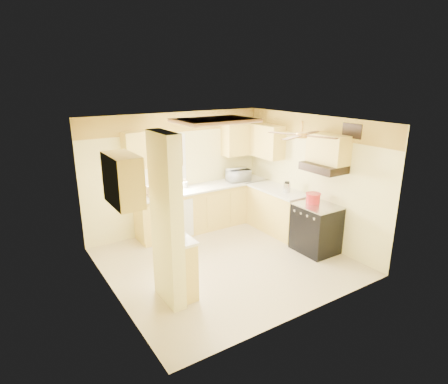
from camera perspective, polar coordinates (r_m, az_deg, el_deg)
floor at (r=6.85m, az=0.26°, el=-10.52°), size 4.00×4.00×0.00m
ceiling at (r=6.11m, az=0.30°, el=10.75°), size 4.00×4.00×0.00m
wall_back at (r=7.96m, az=-7.23°, el=2.97°), size 4.00×0.00×4.00m
wall_front at (r=4.98m, az=12.39°, el=-6.04°), size 4.00×0.00×4.00m
wall_left at (r=5.59m, az=-17.19°, el=-3.85°), size 0.00×3.80×3.80m
wall_right at (r=7.60m, az=13.00°, el=1.99°), size 0.00×3.80×3.80m
wallpaper_border at (r=7.76m, az=-7.46°, el=10.48°), size 4.00×0.02×0.40m
partition_column at (r=5.30m, az=-8.74°, el=-4.40°), size 0.20×0.70×2.50m
partition_ledge at (r=5.72m, az=-6.33°, el=-11.46°), size 0.25×0.55×0.90m
ledge_top at (r=5.51m, az=-6.49°, el=-7.16°), size 0.28×0.58×0.04m
lower_cabinets_back at (r=8.16m, az=-2.94°, el=-2.43°), size 3.00×0.60×0.90m
lower_cabinets_right at (r=8.06m, az=8.09°, el=-2.86°), size 0.60×1.40×0.90m
countertop_back at (r=8.01m, az=-2.96°, el=0.72°), size 3.04×0.64×0.04m
countertop_right at (r=7.90m, az=8.17°, el=0.34°), size 0.64×1.44×0.04m
dishwasher_panel at (r=7.58m, az=-6.67°, el=-4.25°), size 0.58×0.02×0.80m
window at (r=7.78m, az=-8.93°, el=4.84°), size 0.92×0.02×1.02m
upper_cab_back_left at (r=7.36m, az=-12.80°, el=6.30°), size 0.60×0.35×0.70m
upper_cab_back_right at (r=8.47m, az=2.70°, el=8.08°), size 0.90×0.35×0.70m
upper_cab_right at (r=8.26m, az=6.19°, el=7.77°), size 0.35×1.00×0.70m
upper_cab_left_wall at (r=5.22m, az=-15.15°, el=1.81°), size 0.35×0.75×0.70m
upper_cab_over_stove at (r=6.96m, az=15.60°, el=6.34°), size 0.35×0.76×0.52m
stove at (r=7.27m, az=13.85°, el=-5.37°), size 0.68×0.77×0.92m
range_hood at (r=6.97m, az=14.92°, el=3.62°), size 0.50×0.76×0.14m
poster_menu at (r=5.16m, az=-7.91°, el=2.05°), size 0.02×0.42×0.57m
poster_nashville at (r=5.36m, az=-7.63°, el=-4.67°), size 0.02×0.42×0.57m
ceiling_light_panel at (r=6.58m, az=-1.39°, el=10.82°), size 1.35×0.95×0.06m
ceiling_fan at (r=6.22m, az=11.74°, el=8.52°), size 1.15×1.15×0.26m
vent_grate at (r=6.81m, az=18.93°, el=8.81°), size 0.02×0.40×0.25m
microwave at (r=8.39m, az=2.20°, el=2.60°), size 0.53×0.39×0.27m
bowl at (r=5.51m, az=-6.71°, el=-6.69°), size 0.26×0.26×0.05m
dutch_oven at (r=7.20m, az=13.43°, el=-0.89°), size 0.28×0.28×0.19m
kettle at (r=7.67m, az=9.57°, el=0.73°), size 0.14×0.14×0.22m
dish_rack at (r=7.50m, az=-10.40°, el=0.04°), size 0.36×0.27×0.20m
utensil_crock at (r=7.93m, az=-5.92°, el=1.12°), size 0.10×0.10×0.19m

